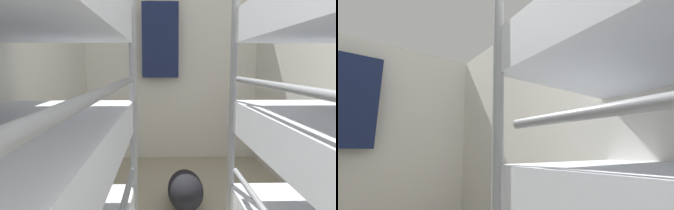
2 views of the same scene
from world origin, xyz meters
TOP-DOWN VIEW (x-y plane):
  - wall_back at (0.00, 4.37)m, footprint 2.28×0.06m
  - duffel_bag at (0.07, 2.95)m, footprint 0.30×0.56m
  - hanging_coat at (-0.14, 4.22)m, footprint 0.44×0.12m

SIDE VIEW (x-z plane):
  - duffel_bag at x=0.07m, z-range 0.00..0.30m
  - wall_back at x=0.00m, z-range 0.00..2.21m
  - hanging_coat at x=-0.14m, z-range 1.06..1.96m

